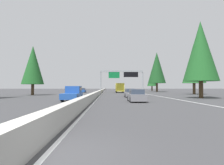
{
  "coord_description": "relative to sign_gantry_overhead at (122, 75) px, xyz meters",
  "views": [
    {
      "loc": [
        -4.89,
        -1.81,
        1.72
      ],
      "look_at": [
        54.02,
        -3.08,
        3.13
      ],
      "focal_mm": 31.47,
      "sensor_mm": 36.0,
      "label": 1
    }
  ],
  "objects": [
    {
      "name": "shoulder_stripe_right",
      "position": [
        17.71,
        -5.49,
        -5.3
      ],
      "size": [
        160.0,
        0.16,
        0.01
      ],
      "primitive_type": "cube",
      "color": "silver",
      "rests_on": "ground"
    },
    {
      "name": "ground_plane",
      "position": [
        7.71,
        6.03,
        -5.31
      ],
      "size": [
        320.0,
        320.0,
        0.0
      ],
      "primitive_type": "plane",
      "color": "#38383A"
    },
    {
      "name": "conifer_right_near",
      "position": [
        -10.1,
        -16.72,
        2.23
      ],
      "size": [
        5.46,
        5.46,
        12.41
      ],
      "color": "#4C3823",
      "rests_on": "ground"
    },
    {
      "name": "sedan_near_right",
      "position": [
        -23.94,
        0.41,
        -4.63
      ],
      "size": [
        4.4,
        1.8,
        1.47
      ],
      "color": "slate",
      "rests_on": "ground"
    },
    {
      "name": "median_barrier",
      "position": [
        27.71,
        6.33,
        -4.86
      ],
      "size": [
        180.0,
        0.56,
        0.9
      ],
      "primitive_type": "cube",
      "color": "#ADAAA3",
      "rests_on": "ground"
    },
    {
      "name": "sign_gantry_overhead",
      "position": [
        0.0,
        0.0,
        0.0
      ],
      "size": [
        0.5,
        12.68,
        6.67
      ],
      "color": "gray",
      "rests_on": "ground"
    },
    {
      "name": "conifer_right_far",
      "position": [
        37.64,
        -17.28,
        1.09
      ],
      "size": [
        4.64,
        4.64,
        10.54
      ],
      "color": "#4C3823",
      "rests_on": "ground"
    },
    {
      "name": "sedan_mid_left",
      "position": [
        -33.87,
        0.83,
        -4.63
      ],
      "size": [
        4.4,
        1.8,
        1.47
      ],
      "color": "slate",
      "rests_on": "ground"
    },
    {
      "name": "conifer_right_mid",
      "position": [
        14.74,
        -13.92,
        3.62
      ],
      "size": [
        6.46,
        6.46,
        14.68
      ],
      "color": "#4C3823",
      "rests_on": "ground"
    },
    {
      "name": "oncoming_far",
      "position": [
        6.1,
        12.33,
        -4.63
      ],
      "size": [
        4.4,
        1.8,
        1.47
      ],
      "rotation": [
        0.0,
        0.0,
        3.14
      ],
      "color": "#1E4793",
      "rests_on": "ground"
    },
    {
      "name": "shoulder_stripe_median",
      "position": [
        17.71,
        5.78,
        -5.3
      ],
      "size": [
        160.0,
        0.16,
        0.01
      ],
      "primitive_type": "cube",
      "color": "silver",
      "rests_on": "ground"
    },
    {
      "name": "minivan_mid_right",
      "position": [
        69.99,
        -3.09,
        -4.36
      ],
      "size": [
        5.0,
        1.95,
        1.69
      ],
      "color": "maroon",
      "rests_on": "ground"
    },
    {
      "name": "conifer_right_foreground",
      "position": [
        -26.75,
        -10.4,
        2.08
      ],
      "size": [
        5.35,
        5.35,
        12.15
      ],
      "color": "#4C3823",
      "rests_on": "ground"
    },
    {
      "name": "box_truck_near_center",
      "position": [
        5.78,
        0.41,
        -3.7
      ],
      "size": [
        8.5,
        2.4,
        2.95
      ],
      "color": "gold",
      "rests_on": "ground"
    },
    {
      "name": "oncoming_near",
      "position": [
        -31.48,
        8.78,
        -4.4
      ],
      "size": [
        5.6,
        2.0,
        1.86
      ],
      "rotation": [
        0.0,
        0.0,
        3.14
      ],
      "color": "#1E4793",
      "rests_on": "ground"
    },
    {
      "name": "conifer_left_near",
      "position": [
        -14.5,
        20.45,
        1.2
      ],
      "size": [
        4.72,
        4.72,
        10.72
      ],
      "color": "#4C3823",
      "rests_on": "ground"
    }
  ]
}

